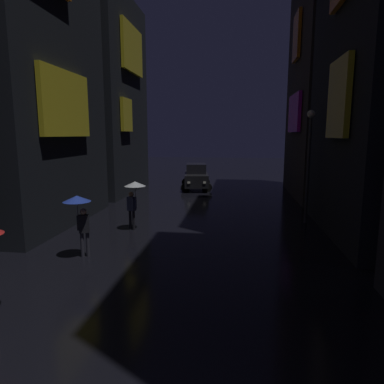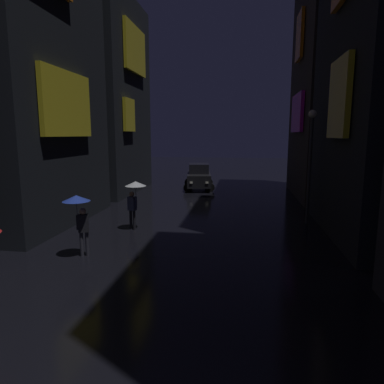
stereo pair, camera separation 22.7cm
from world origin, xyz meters
TOP-DOWN VIEW (x-y plane):
  - building_left_far at (-7.48, 21.99)m, footprint 4.25×7.99m
  - building_right_far at (7.49, 22.16)m, footprint 4.25×8.32m
  - pedestrian_foreground_left_blue at (-3.37, 8.86)m, footprint 0.90×0.90m
  - pedestrian_foreground_right_clear at (-2.58, 12.38)m, footprint 0.90×0.90m
  - car_distant at (-1.27, 23.99)m, footprint 2.63×4.32m
  - streetlamp_right_far at (5.00, 14.56)m, footprint 0.36×0.36m

SIDE VIEW (x-z plane):
  - car_distant at x=-1.27m, z-range -0.03..1.89m
  - pedestrian_foreground_left_blue at x=-3.37m, z-range 0.61..2.73m
  - pedestrian_foreground_right_clear at x=-2.58m, z-range 0.61..2.73m
  - streetlamp_right_far at x=5.00m, z-range 0.68..5.85m
  - building_left_far at x=-7.48m, z-range 0.02..13.21m
  - building_right_far at x=7.49m, z-range 0.00..19.83m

